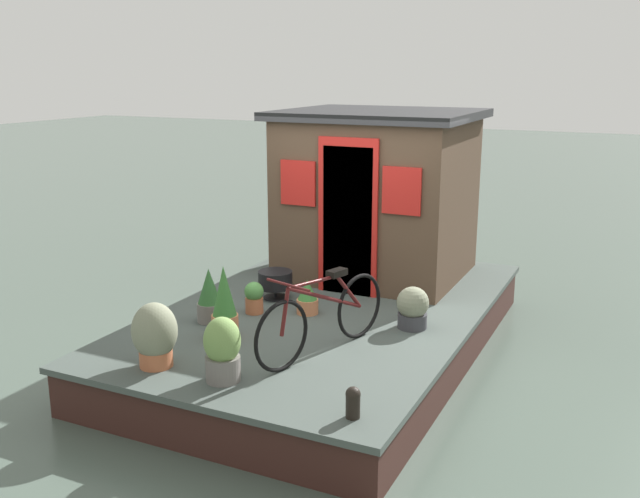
% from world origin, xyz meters
% --- Properties ---
extents(ground_plane, '(60.00, 60.00, 0.00)m').
position_xyz_m(ground_plane, '(0.00, 0.00, 0.00)').
color(ground_plane, '#47564C').
extents(houseboat_deck, '(5.14, 3.18, 0.50)m').
position_xyz_m(houseboat_deck, '(0.00, 0.00, 0.25)').
color(houseboat_deck, '#424C47').
rests_on(houseboat_deck, ground_plane).
extents(houseboat_cabin, '(2.04, 2.30, 2.04)m').
position_xyz_m(houseboat_cabin, '(1.46, 0.00, 1.53)').
color(houseboat_cabin, '#4C3828').
rests_on(houseboat_cabin, houseboat_deck).
extents(bicycle, '(1.64, 0.63, 0.77)m').
position_xyz_m(bicycle, '(-1.20, -0.51, 0.86)').
color(bicycle, black).
rests_on(bicycle, houseboat_deck).
extents(potted_plant_lavender, '(0.23, 0.23, 0.37)m').
position_xyz_m(potted_plant_lavender, '(-0.29, 0.11, 0.67)').
color(potted_plant_lavender, '#C6754C').
rests_on(potted_plant_lavender, houseboat_deck).
extents(potted_plant_mint, '(0.40, 0.40, 0.58)m').
position_xyz_m(potted_plant_mint, '(-2.10, 0.69, 0.79)').
color(potted_plant_mint, '#B2603D').
rests_on(potted_plant_mint, houseboat_deck).
extents(potted_plant_thyme, '(0.32, 0.32, 0.43)m').
position_xyz_m(potted_plant_thyme, '(-0.22, -1.04, 0.71)').
color(potted_plant_thyme, '#38383D').
rests_on(potted_plant_thyme, houseboat_deck).
extents(potted_plant_geranium, '(0.26, 0.26, 0.73)m').
position_xyz_m(potted_plant_geranium, '(-1.27, 0.51, 0.84)').
color(potted_plant_geranium, '#C6754C').
rests_on(potted_plant_geranium, houseboat_deck).
extents(potted_plant_succulent, '(0.21, 0.21, 0.34)m').
position_xyz_m(potted_plant_succulent, '(-0.52, 0.63, 0.67)').
color(potted_plant_succulent, '#B2603D').
rests_on(potted_plant_succulent, houseboat_deck).
extents(potted_plant_sage, '(0.27, 0.27, 0.56)m').
position_xyz_m(potted_plant_sage, '(-0.94, 0.90, 0.76)').
color(potted_plant_sage, slate).
rests_on(potted_plant_sage, houseboat_deck).
extents(potted_plant_rosemary, '(0.31, 0.31, 0.56)m').
position_xyz_m(potted_plant_rosemary, '(-2.09, -0.01, 0.77)').
color(potted_plant_rosemary, slate).
rests_on(potted_plant_rosemary, houseboat_deck).
extents(charcoal_grill, '(0.39, 0.39, 0.32)m').
position_xyz_m(charcoal_grill, '(0.01, 0.66, 0.71)').
color(charcoal_grill, black).
rests_on(charcoal_grill, houseboat_deck).
extents(mooring_bollard, '(0.12, 0.12, 0.25)m').
position_xyz_m(mooring_bollard, '(-2.23, -1.24, 0.63)').
color(mooring_bollard, black).
rests_on(mooring_bollard, houseboat_deck).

